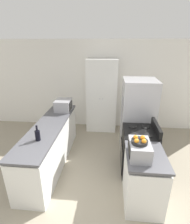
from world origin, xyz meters
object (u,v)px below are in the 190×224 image
Objects in this scene: stove at (138,151)px; toaster_oven at (139,149)px; pantry_cabinet at (102,96)px; microwave at (63,105)px; refrigerator at (137,117)px; wine_bottle at (38,135)px; fruit_bowl at (140,141)px.

toaster_oven is at bearing -99.82° from stove.
pantry_cabinet reaches higher than microwave.
refrigerator is at bearing -5.20° from microwave.
microwave is at bearing 151.79° from stove.
wine_bottle is at bearing 169.67° from toaster_oven.
pantry_cabinet reaches higher than stove.
toaster_oven is 1.90× the size of fruit_bowl.
refrigerator is 7.53× the size of fruit_bowl.
microwave is (-0.90, -0.88, 0.01)m from pantry_cabinet.
fruit_bowl is (0.70, -2.67, 0.15)m from pantry_cabinet.
pantry_cabinet is at bearing 67.68° from wine_bottle.
refrigerator reaches higher than toaster_oven.
toaster_oven reaches higher than stove.
stove is (0.86, -1.82, -0.58)m from pantry_cabinet.
pantry_cabinet is 2.76m from fruit_bowl.
fruit_bowl is (1.60, -1.79, 0.14)m from microwave.
microwave is 2.40m from fruit_bowl.
microwave is at bearing 174.80° from refrigerator.
stove is at bearing 79.44° from fruit_bowl.
refrigerator is 1.66m from fruit_bowl.
wine_bottle is at bearing -112.32° from pantry_cabinet.
refrigerator is at bearing -49.30° from pantry_cabinet.
wine_bottle is at bearing -92.52° from microwave.
fruit_bowl is at bearing -126.63° from toaster_oven.
pantry_cabinet is at bearing 105.10° from toaster_oven.
stove is at bearing -28.21° from microwave.
pantry_cabinet is 2.10m from stove.
refrigerator is 3.96× the size of toaster_oven.
wine_bottle is at bearing -164.08° from stove.
refrigerator is (0.04, 0.78, 0.41)m from stove.
refrigerator reaches higher than wine_bottle.
refrigerator is at bearing 86.82° from stove.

